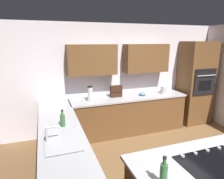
{
  "coord_description": "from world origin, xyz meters",
  "views": [
    {
      "loc": [
        2.0,
        2.44,
        2.2
      ],
      "look_at": [
        0.62,
        -1.48,
        1.18
      ],
      "focal_mm": 31.75,
      "sensor_mm": 36.0,
      "label": 1
    }
  ],
  "objects_px": {
    "blender": "(90,94)",
    "mixing_bowl": "(142,94)",
    "wall_oven": "(196,83)",
    "cooktop": "(217,164)",
    "oil_bottle": "(164,174)",
    "dish_soap_bottle": "(63,120)",
    "spice_rack": "(116,91)",
    "kettle": "(164,90)",
    "sink_unit": "(62,140)"
  },
  "relations": [
    {
      "from": "cooktop",
      "to": "dish_soap_bottle",
      "type": "relative_size",
      "value": 2.84
    },
    {
      "from": "wall_oven",
      "to": "oil_bottle",
      "type": "bearing_deg",
      "value": 44.5
    },
    {
      "from": "spice_rack",
      "to": "mixing_bowl",
      "type": "bearing_deg",
      "value": 171.66
    },
    {
      "from": "kettle",
      "to": "blender",
      "type": "bearing_deg",
      "value": 0.0
    },
    {
      "from": "sink_unit",
      "to": "oil_bottle",
      "type": "distance_m",
      "value": 1.41
    },
    {
      "from": "cooktop",
      "to": "blender",
      "type": "bearing_deg",
      "value": -74.79
    },
    {
      "from": "dish_soap_bottle",
      "to": "oil_bottle",
      "type": "distance_m",
      "value": 1.8
    },
    {
      "from": "wall_oven",
      "to": "cooktop",
      "type": "distance_m",
      "value": 3.5
    },
    {
      "from": "wall_oven",
      "to": "dish_soap_bottle",
      "type": "bearing_deg",
      "value": 18.26
    },
    {
      "from": "blender",
      "to": "mixing_bowl",
      "type": "bearing_deg",
      "value": -180.0
    },
    {
      "from": "blender",
      "to": "oil_bottle",
      "type": "xyz_separation_m",
      "value": [
        -0.02,
        2.82,
        -0.03
      ]
    },
    {
      "from": "cooktop",
      "to": "kettle",
      "type": "distance_m",
      "value": 2.98
    },
    {
      "from": "kettle",
      "to": "dish_soap_bottle",
      "type": "height_order",
      "value": "dish_soap_bottle"
    },
    {
      "from": "cooktop",
      "to": "kettle",
      "type": "relative_size",
      "value": 4.16
    },
    {
      "from": "sink_unit",
      "to": "dish_soap_bottle",
      "type": "xyz_separation_m",
      "value": [
        -0.06,
        -0.48,
        0.09
      ]
    },
    {
      "from": "oil_bottle",
      "to": "dish_soap_bottle",
      "type": "bearing_deg",
      "value": -65.83
    },
    {
      "from": "wall_oven",
      "to": "cooktop",
      "type": "bearing_deg",
      "value": 52.02
    },
    {
      "from": "sink_unit",
      "to": "oil_bottle",
      "type": "relative_size",
      "value": 2.36
    },
    {
      "from": "wall_oven",
      "to": "kettle",
      "type": "xyz_separation_m",
      "value": [
        1.0,
        0.01,
        -0.1
      ]
    },
    {
      "from": "wall_oven",
      "to": "kettle",
      "type": "height_order",
      "value": "wall_oven"
    },
    {
      "from": "sink_unit",
      "to": "spice_rack",
      "type": "relative_size",
      "value": 2.49
    },
    {
      "from": "sink_unit",
      "to": "spice_rack",
      "type": "xyz_separation_m",
      "value": [
        -1.43,
        -1.76,
        0.12
      ]
    },
    {
      "from": "sink_unit",
      "to": "oil_bottle",
      "type": "xyz_separation_m",
      "value": [
        -0.79,
        1.16,
        0.1
      ]
    },
    {
      "from": "dish_soap_bottle",
      "to": "sink_unit",
      "type": "bearing_deg",
      "value": 83.05
    },
    {
      "from": "sink_unit",
      "to": "cooktop",
      "type": "xyz_separation_m",
      "value": [
        -1.53,
        1.08,
        -0.01
      ]
    },
    {
      "from": "mixing_bowl",
      "to": "spice_rack",
      "type": "bearing_deg",
      "value": -8.34
    },
    {
      "from": "dish_soap_bottle",
      "to": "wall_oven",
      "type": "bearing_deg",
      "value": -161.74
    },
    {
      "from": "blender",
      "to": "kettle",
      "type": "relative_size",
      "value": 1.84
    },
    {
      "from": "oil_bottle",
      "to": "cooktop",
      "type": "bearing_deg",
      "value": -174.03
    },
    {
      "from": "wall_oven",
      "to": "cooktop",
      "type": "xyz_separation_m",
      "value": [
        2.15,
        2.76,
        -0.19
      ]
    },
    {
      "from": "wall_oven",
      "to": "blender",
      "type": "xyz_separation_m",
      "value": [
        2.9,
        0.01,
        -0.05
      ]
    },
    {
      "from": "blender",
      "to": "wall_oven",
      "type": "bearing_deg",
      "value": -179.77
    },
    {
      "from": "kettle",
      "to": "oil_bottle",
      "type": "bearing_deg",
      "value": 56.28
    },
    {
      "from": "wall_oven",
      "to": "dish_soap_bottle",
      "type": "xyz_separation_m",
      "value": [
        3.62,
        1.19,
        -0.09
      ]
    },
    {
      "from": "sink_unit",
      "to": "dish_soap_bottle",
      "type": "bearing_deg",
      "value": -96.95
    },
    {
      "from": "mixing_bowl",
      "to": "blender",
      "type": "bearing_deg",
      "value": 0.0
    },
    {
      "from": "spice_rack",
      "to": "oil_bottle",
      "type": "distance_m",
      "value": 2.99
    },
    {
      "from": "cooktop",
      "to": "blender",
      "type": "height_order",
      "value": "blender"
    },
    {
      "from": "spice_rack",
      "to": "oil_bottle",
      "type": "height_order",
      "value": "oil_bottle"
    },
    {
      "from": "cooktop",
      "to": "spice_rack",
      "type": "xyz_separation_m",
      "value": [
        0.1,
        -2.84,
        0.13
      ]
    },
    {
      "from": "kettle",
      "to": "cooktop",
      "type": "bearing_deg",
      "value": 67.22
    },
    {
      "from": "blender",
      "to": "kettle",
      "type": "distance_m",
      "value": 1.9
    },
    {
      "from": "sink_unit",
      "to": "blender",
      "type": "relative_size",
      "value": 2.08
    },
    {
      "from": "mixing_bowl",
      "to": "dish_soap_bottle",
      "type": "bearing_deg",
      "value": 30.35
    },
    {
      "from": "wall_oven",
      "to": "sink_unit",
      "type": "height_order",
      "value": "wall_oven"
    },
    {
      "from": "blender",
      "to": "oil_bottle",
      "type": "height_order",
      "value": "blender"
    },
    {
      "from": "blender",
      "to": "dish_soap_bottle",
      "type": "height_order",
      "value": "blender"
    },
    {
      "from": "sink_unit",
      "to": "mixing_bowl",
      "type": "relative_size",
      "value": 4.15
    },
    {
      "from": "cooktop",
      "to": "mixing_bowl",
      "type": "xyz_separation_m",
      "value": [
        -0.55,
        -2.75,
        0.04
      ]
    },
    {
      "from": "wall_oven",
      "to": "sink_unit",
      "type": "relative_size",
      "value": 3.13
    }
  ]
}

